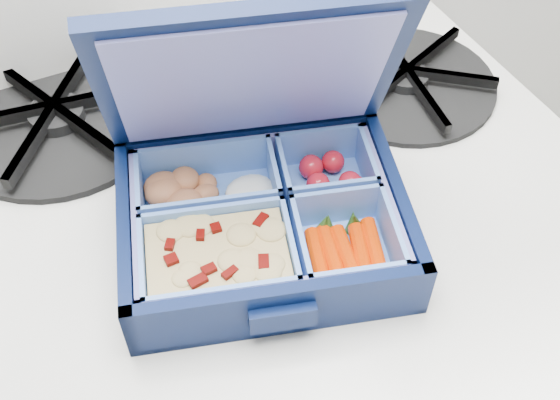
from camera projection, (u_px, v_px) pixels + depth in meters
bento_box at (263, 222)px, 0.51m from camera, size 0.24×0.21×0.05m
burner_grate at (406, 75)px, 0.64m from camera, size 0.22×0.22×0.02m
burner_grate_rear at (57, 115)px, 0.61m from camera, size 0.21×0.21×0.02m
fork at (240, 122)px, 0.61m from camera, size 0.08×0.17×0.01m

